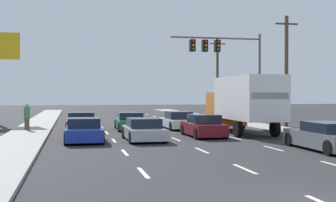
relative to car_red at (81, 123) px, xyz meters
name	(u,v)px	position (x,y,z in m)	size (l,w,h in m)	color
ground_plane	(146,126)	(4.98, 3.66, -0.58)	(140.00, 140.00, 0.00)	#2B2B2D
sidewalk_right	(274,129)	(13.18, -1.34, -0.51)	(2.50, 80.00, 0.14)	#9E9E99
sidewalk_left	(29,133)	(-3.22, -1.34, -0.51)	(2.50, 80.00, 0.14)	#9E9E99
lane_markings	(159,132)	(4.98, -1.33, -0.57)	(6.94, 52.00, 0.01)	silver
car_red	(81,123)	(0.00, 0.00, 0.00)	(2.04, 4.26, 1.28)	red
car_blue	(84,131)	(0.00, -6.60, -0.01)	(1.99, 4.05, 1.24)	#1E389E
car_green	(130,122)	(3.37, 0.73, -0.02)	(2.05, 4.42, 1.21)	#196B38
car_silver	(144,130)	(3.14, -6.64, -0.03)	(1.96, 4.18, 1.20)	#B7BABF
car_white	(178,121)	(6.83, 0.89, 0.00)	(1.94, 4.45, 1.25)	white
car_maroon	(203,127)	(6.87, -5.23, 0.02)	(1.85, 4.12, 1.30)	maroon
box_truck	(243,101)	(9.92, -3.71, 1.46)	(2.68, 8.50, 3.56)	white
car_gray	(325,137)	(10.31, -12.43, 0.01)	(1.92, 4.65, 1.26)	slate
traffic_signal_mast	(221,54)	(11.27, 4.52, 5.21)	(7.69, 0.69, 7.47)	#595B56
utility_pole_mid	(286,70)	(15.22, 0.86, 3.74)	(1.80, 0.28, 8.37)	brown
utility_pole_far	(217,76)	(15.41, 17.75, 3.93)	(1.80, 0.28, 8.75)	brown
pedestrian_near_corner	(27,117)	(-3.49, 0.36, 0.42)	(0.38, 0.38, 1.72)	brown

